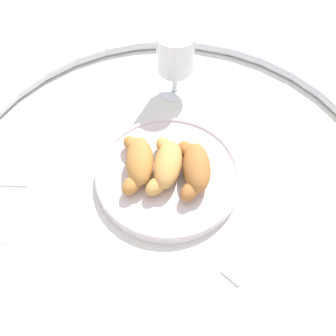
{
  "coord_description": "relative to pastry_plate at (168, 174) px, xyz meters",
  "views": [
    {
      "loc": [
        -0.32,
        -0.13,
        0.56
      ],
      "look_at": [
        0.01,
        0.01,
        0.03
      ],
      "focal_mm": 38.8,
      "sensor_mm": 36.0,
      "label": 1
    }
  ],
  "objects": [
    {
      "name": "folded_napkin",
      "position": [
        -0.08,
        0.3,
        -0.01
      ],
      "size": [
        0.14,
        0.14,
        0.01
      ],
      "primitive_type": "cube",
      "rotation": [
        0.0,
        0.0,
        0.34
      ],
      "color": "silver",
      "rests_on": "ground_plane"
    },
    {
      "name": "table_chrome_rim",
      "position": [
        -0.01,
        -0.01,
        0.0
      ],
      "size": [
        0.81,
        0.81,
        0.02
      ],
      "primitive_type": "torus",
      "color": "silver",
      "rests_on": "ground_plane"
    },
    {
      "name": "ground_plane",
      "position": [
        -0.01,
        -0.01,
        -0.01
      ],
      "size": [
        2.2,
        2.2,
        0.0
      ],
      "primitive_type": "plane",
      "color": "silver"
    },
    {
      "name": "croissant_large",
      "position": [
        0.01,
        -0.05,
        0.03
      ],
      "size": [
        0.13,
        0.1,
        0.04
      ],
      "color": "#AD6B33",
      "rests_on": "pastry_plate"
    },
    {
      "name": "croissant_extra",
      "position": [
        -0.01,
        0.05,
        0.03
      ],
      "size": [
        0.12,
        0.1,
        0.04
      ],
      "color": "#BC7A38",
      "rests_on": "pastry_plate"
    },
    {
      "name": "sugar_packet",
      "position": [
        -0.11,
        -0.17,
        -0.01
      ],
      "size": [
        0.06,
        0.05,
        0.01
      ],
      "primitive_type": "cube",
      "rotation": [
        0.0,
        0.0,
        -0.35
      ],
      "color": "white",
      "rests_on": "ground_plane"
    },
    {
      "name": "juice_glass_right",
      "position": [
        0.22,
        0.07,
        0.08
      ],
      "size": [
        0.08,
        0.08,
        0.14
      ],
      "color": "white",
      "rests_on": "ground_plane"
    },
    {
      "name": "croissant_small",
      "position": [
        -0.0,
        0.0,
        0.03
      ],
      "size": [
        0.13,
        0.08,
        0.04
      ],
      "color": "#D6994C",
      "rests_on": "pastry_plate"
    },
    {
      "name": "pastry_plate",
      "position": [
        0.0,
        0.0,
        0.0
      ],
      "size": [
        0.26,
        0.26,
        0.02
      ],
      "color": "silver",
      "rests_on": "ground_plane"
    }
  ]
}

